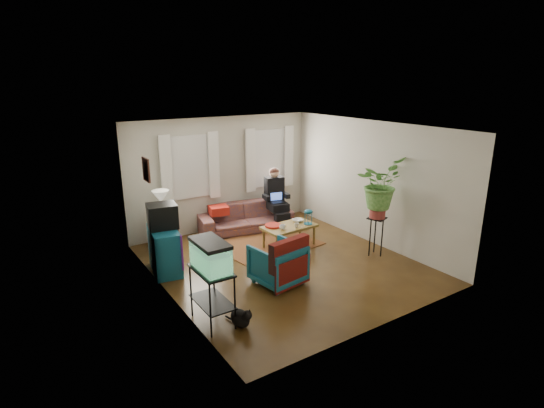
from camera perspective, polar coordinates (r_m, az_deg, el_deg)
floor at (r=8.21m, az=1.54°, el=-8.05°), size 4.50×5.00×0.01m
ceiling at (r=7.51m, az=1.69°, el=10.29°), size 4.50×5.00×0.01m
wall_back at (r=9.85m, az=-6.69°, el=4.05°), size 4.50×0.01×2.60m
wall_front at (r=5.98m, az=15.39°, el=-4.84°), size 4.50×0.01×2.60m
wall_left at (r=6.79m, az=-14.22°, el=-2.16°), size 0.01×5.00×2.60m
wall_right at (r=9.19m, az=13.26°, el=2.79°), size 0.01×5.00×2.60m
window_left at (r=9.46m, az=-11.04°, el=4.88°), size 1.08×0.04×1.38m
window_right at (r=10.39m, az=-0.48°, el=6.22°), size 1.08×0.04×1.38m
curtains_left at (r=9.39m, az=-10.85°, el=4.80°), size 1.36×0.06×1.50m
curtains_right at (r=10.32m, az=-0.24°, el=6.15°), size 1.36×0.06×1.50m
picture_frame at (r=7.42m, az=-16.51°, el=4.45°), size 0.04×0.32×0.40m
area_rug at (r=9.11m, az=-0.73°, el=-5.42°), size 2.20×1.86×0.01m
sofa at (r=9.84m, az=-3.66°, el=-1.19°), size 2.27×1.25×0.84m
seated_person at (r=10.04m, az=0.52°, el=0.51°), size 0.66×0.75×1.28m
side_table at (r=9.07m, az=-14.39°, el=-3.89°), size 0.54×0.54×0.66m
table_lamp at (r=8.88m, az=-14.67°, el=-0.18°), size 0.41×0.41×0.60m
dresser at (r=8.01m, az=-14.24°, el=-6.05°), size 0.59×0.97×0.82m
crt_tv at (r=7.88m, az=-14.55°, el=-1.55°), size 0.57×0.53×0.44m
aquarium_stand at (r=6.28m, az=-8.03°, el=-12.18°), size 0.42×0.75×0.84m
aquarium at (r=6.00m, az=-8.27°, el=-6.81°), size 0.38×0.69×0.44m
black_cat at (r=6.27m, az=-4.32°, el=-14.85°), size 0.32×0.42×0.32m
armchair at (r=7.34m, az=0.75°, el=-7.76°), size 0.88×0.83×0.79m
serape_throw at (r=7.07m, az=2.45°, el=-7.29°), size 0.82×0.30×0.66m
coffee_table at (r=8.94m, az=2.32°, el=-4.32°), size 1.14×0.66×0.46m
cup_a at (r=8.63m, az=1.42°, el=-3.13°), size 0.13×0.13×0.10m
cup_b at (r=8.74m, az=3.34°, el=-2.89°), size 0.11×0.11×0.10m
bowl at (r=9.11m, az=3.46°, el=-2.21°), size 0.23×0.23×0.05m
snack_tray at (r=8.80m, az=0.16°, el=-2.92°), size 0.36×0.36×0.04m
birdcage at (r=8.93m, az=4.90°, el=-1.72°), size 0.19×0.19×0.33m
plant_stand at (r=8.71m, az=13.76°, el=-4.25°), size 0.42×0.42×0.79m
potted_plant at (r=8.43m, az=14.19°, el=1.71°), size 1.10×1.03×1.00m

